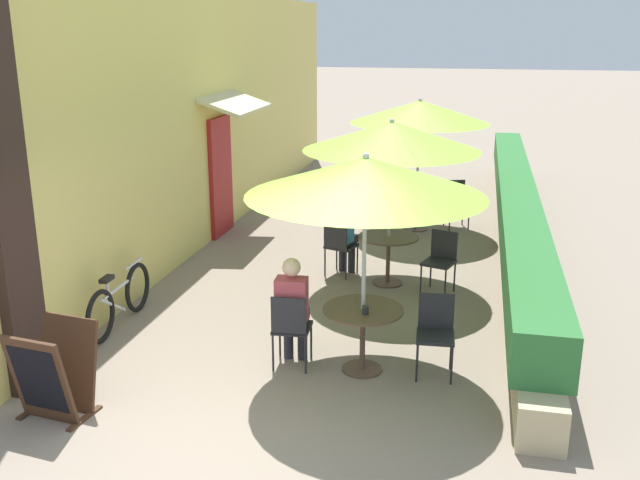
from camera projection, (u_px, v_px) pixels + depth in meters
name	position (u px, v px, depth m)	size (l,w,h in m)	color
ground_plane	(227.00, 444.00, 6.43)	(120.00, 120.00, 0.00)	gray
cafe_facade_wall	(222.00, 114.00, 12.92)	(0.98, 14.33, 4.20)	#E0CC6B
planter_hedge	(516.00, 212.00, 12.30)	(0.60, 13.33, 1.01)	tan
patio_table_near	(363.00, 323.00, 7.65)	(0.87, 0.87, 0.72)	brown
patio_umbrella_near	(366.00, 177.00, 7.19)	(2.47, 2.47, 2.40)	#B7B7BC
cafe_chair_near_left	(291.00, 325.00, 7.70)	(0.42, 0.42, 0.87)	#232328
seated_patron_near_left	(293.00, 306.00, 7.76)	(0.35, 0.42, 1.25)	#23232D
cafe_chair_near_right	(436.00, 328.00, 7.62)	(0.42, 0.42, 0.87)	#232328
coffee_cup_near	(366.00, 310.00, 7.45)	(0.07, 0.07, 0.09)	#232328
patio_table_mid	(388.00, 247.00, 10.27)	(0.87, 0.87, 0.72)	brown
patio_umbrella_mid	(392.00, 136.00, 9.81)	(2.47, 2.47, 2.40)	#B7B7BC
cafe_chair_mid_left	(339.00, 243.00, 10.60)	(0.50, 0.50, 0.87)	#232328
seated_patron_mid_left	(343.00, 230.00, 10.64)	(0.43, 0.48, 1.25)	#23232D
cafe_chair_mid_right	(441.00, 257.00, 9.97)	(0.50, 0.50, 0.87)	#232328
patio_table_far	(416.00, 200.00, 13.05)	(0.87, 0.87, 0.72)	brown
patio_umbrella_far	(420.00, 112.00, 12.59)	(2.47, 2.47, 2.40)	#B7B7BC
cafe_chair_far_left	(376.00, 204.00, 12.90)	(0.51, 0.51, 0.87)	#232328
cafe_chair_far_right	(456.00, 200.00, 13.23)	(0.51, 0.51, 0.87)	#232328
coffee_cup_far	(409.00, 189.00, 12.95)	(0.07, 0.07, 0.09)	white
bicycle_leaning	(120.00, 300.00, 8.87)	(0.11, 1.66, 0.74)	black
menu_board	(55.00, 372.00, 6.79)	(0.70, 0.71, 0.92)	#422819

